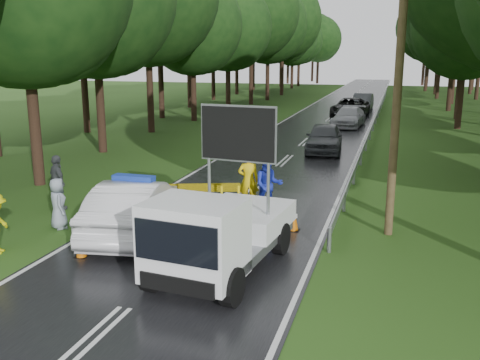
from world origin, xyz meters
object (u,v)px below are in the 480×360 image
at_px(officer, 248,180).
at_px(barrier, 196,192).
at_px(queue_car_fourth, 363,102).
at_px(police_sedan, 135,208).
at_px(civilian, 268,185).
at_px(work_truck, 218,233).
at_px(queue_car_first, 324,138).
at_px(queue_car_third, 350,108).
at_px(queue_car_second, 349,117).

bearing_deg(officer, barrier, 39.41).
xyz_separation_m(officer, queue_car_fourth, (1.57, 34.39, -0.21)).
distance_m(police_sedan, officer, 4.38).
relative_size(civilian, queue_car_fourth, 0.42).
bearing_deg(work_truck, queue_car_first, 95.40).
bearing_deg(police_sedan, officer, -133.05).
bearing_deg(officer, queue_car_first, -107.44).
bearing_deg(officer, queue_car_third, -104.20).
distance_m(work_truck, queue_car_first, 17.27).
xyz_separation_m(queue_car_first, queue_car_second, (0.33, 10.81, -0.08)).
bearing_deg(barrier, queue_car_first, 60.68).
bearing_deg(police_sedan, queue_car_first, -112.16).
distance_m(civilian, queue_car_first, 12.03).
height_order(barrier, queue_car_third, queue_car_third).
height_order(officer, queue_car_first, officer).
bearing_deg(police_sedan, barrier, -128.96).
bearing_deg(queue_car_third, queue_car_first, -85.53).
xyz_separation_m(police_sedan, barrier, (1.14, 2.01, 0.06)).
bearing_deg(queue_car_third, officer, -87.77).
xyz_separation_m(barrier, queue_car_first, (2.33, 13.21, -0.10)).
bearing_deg(queue_car_first, officer, -99.72).
height_order(queue_car_first, queue_car_second, queue_car_first).
distance_m(barrier, officer, 2.08).
xyz_separation_m(barrier, civilian, (2.09, 1.18, 0.11)).
relative_size(police_sedan, queue_car_second, 1.07).
bearing_deg(queue_car_second, queue_car_first, -86.61).
height_order(queue_car_third, queue_car_fourth, queue_car_third).
height_order(barrier, queue_car_first, queue_car_first).
xyz_separation_m(civilian, queue_car_third, (0.14, 28.84, -0.19)).
bearing_deg(police_sedan, work_truck, 138.32).
bearing_deg(barrier, work_truck, -81.96).
bearing_deg(queue_car_fourth, queue_car_second, -89.06).
bearing_deg(officer, queue_car_second, -105.80).
distance_m(work_truck, queue_car_second, 28.09).
height_order(queue_car_first, queue_car_fourth, queue_car_fourth).
bearing_deg(queue_car_first, queue_car_second, 83.69).
relative_size(police_sedan, officer, 2.62).
relative_size(barrier, queue_car_first, 0.58).
distance_m(police_sedan, barrier, 2.31).
height_order(civilian, queue_car_first, civilian).
bearing_deg(queue_car_second, queue_car_fourth, 94.18).
height_order(officer, queue_car_fourth, officer).
distance_m(queue_car_third, queue_car_fourth, 6.03).
bearing_deg(civilian, queue_car_second, 68.53).
bearing_deg(queue_car_fourth, officer, -90.72).
relative_size(barrier, queue_car_fourth, 0.56).
bearing_deg(queue_car_first, civilian, -95.70).
bearing_deg(work_truck, queue_car_second, 95.02).
distance_m(officer, queue_car_second, 22.43).
bearing_deg(barrier, queue_car_second, 64.37).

